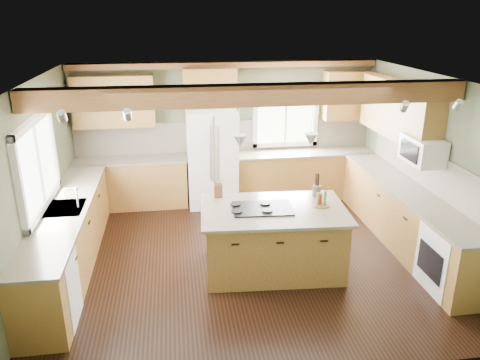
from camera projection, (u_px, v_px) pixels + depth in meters
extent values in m
plane|color=black|center=(246.00, 256.00, 6.99)|extent=(5.60, 5.60, 0.00)
plane|color=silver|center=(246.00, 80.00, 6.10)|extent=(5.60, 5.60, 0.00)
plane|color=#414B35|center=(226.00, 131.00, 8.87)|extent=(5.60, 0.00, 5.60)
plane|color=#414B35|center=(37.00, 184.00, 6.16)|extent=(0.00, 5.00, 5.00)
plane|color=#414B35|center=(433.00, 165.00, 6.92)|extent=(0.00, 5.00, 5.00)
cube|color=#573218|center=(251.00, 95.00, 5.78)|extent=(5.55, 0.26, 0.26)
cube|color=#573218|center=(226.00, 65.00, 8.35)|extent=(5.55, 0.20, 0.10)
cube|color=brown|center=(226.00, 136.00, 8.88)|extent=(5.58, 0.03, 0.58)
cube|color=brown|center=(429.00, 170.00, 6.99)|extent=(0.03, 3.70, 0.58)
cube|color=brown|center=(132.00, 184.00, 8.64)|extent=(2.02, 0.60, 0.88)
cube|color=#4F473A|center=(130.00, 160.00, 8.48)|extent=(2.06, 0.64, 0.04)
cube|color=brown|center=(304.00, 175.00, 9.08)|extent=(2.62, 0.60, 0.88)
cube|color=#4F473A|center=(305.00, 153.00, 8.93)|extent=(2.66, 0.64, 0.04)
cube|color=brown|center=(69.00, 239.00, 6.54)|extent=(0.60, 3.70, 0.88)
cube|color=#4F473A|center=(65.00, 209.00, 6.39)|extent=(0.64, 3.74, 0.04)
cube|color=brown|center=(405.00, 218.00, 7.22)|extent=(0.60, 3.70, 0.88)
cube|color=#4F473A|center=(409.00, 190.00, 7.06)|extent=(0.64, 3.74, 0.04)
cube|color=brown|center=(114.00, 101.00, 8.21)|extent=(1.40, 0.35, 0.90)
cube|color=brown|center=(210.00, 88.00, 8.37)|extent=(0.96, 0.35, 0.70)
cube|color=brown|center=(399.00, 110.00, 7.51)|extent=(0.35, 2.20, 0.90)
cube|color=brown|center=(348.00, 95.00, 8.79)|extent=(0.90, 0.35, 0.90)
cube|color=white|center=(36.00, 165.00, 6.13)|extent=(0.04, 1.60, 1.05)
cube|color=white|center=(285.00, 116.00, 8.92)|extent=(1.10, 0.04, 1.00)
cube|color=#262628|center=(65.00, 209.00, 6.39)|extent=(0.50, 0.65, 0.03)
cylinder|color=#B2B2B7|center=(77.00, 198.00, 6.36)|extent=(0.02, 0.02, 0.28)
cube|color=white|center=(48.00, 292.00, 5.34)|extent=(0.60, 0.60, 0.84)
cube|color=white|center=(452.00, 260.00, 6.01)|extent=(0.60, 0.72, 0.84)
cube|color=white|center=(423.00, 150.00, 6.76)|extent=(0.40, 0.70, 0.38)
cone|color=#B2B2B7|center=(240.00, 141.00, 5.99)|extent=(0.18, 0.18, 0.16)
cone|color=#B2B2B7|center=(311.00, 139.00, 6.06)|extent=(0.18, 0.18, 0.16)
cube|color=white|center=(212.00, 158.00, 8.61)|extent=(0.90, 0.74, 1.80)
cube|color=olive|center=(273.00, 240.00, 6.51)|extent=(1.92, 1.25, 0.88)
cube|color=#4F473A|center=(274.00, 210.00, 6.35)|extent=(2.05, 1.38, 0.04)
cube|color=black|center=(262.00, 208.00, 6.33)|extent=(0.83, 0.58, 0.02)
cube|color=brown|center=(218.00, 191.00, 6.71)|extent=(0.12, 0.09, 0.20)
cylinder|color=#48413A|center=(317.00, 191.00, 6.75)|extent=(0.12, 0.12, 0.16)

